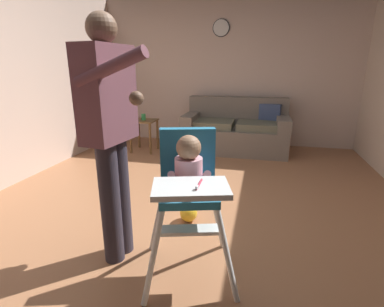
{
  "coord_description": "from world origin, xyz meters",
  "views": [
    {
      "loc": [
        0.63,
        -2.43,
        1.36
      ],
      "look_at": [
        0.21,
        -0.65,
        0.81
      ],
      "focal_mm": 27.27,
      "sensor_mm": 36.0,
      "label": 1
    }
  ],
  "objects_px": {
    "toy_ball": "(189,213)",
    "adult_standing": "(111,131)",
    "high_chair": "(189,179)",
    "couch": "(236,131)",
    "side_table": "(144,128)",
    "sippy_cup": "(144,117)",
    "wall_clock": "(221,28)"
  },
  "relations": [
    {
      "from": "toy_ball",
      "to": "adult_standing",
      "type": "bearing_deg",
      "value": -122.68
    },
    {
      "from": "high_chair",
      "to": "toy_ball",
      "type": "bearing_deg",
      "value": 177.88
    },
    {
      "from": "couch",
      "to": "side_table",
      "type": "xyz_separation_m",
      "value": [
        -1.47,
        -0.4,
        0.05
      ]
    },
    {
      "from": "couch",
      "to": "toy_ball",
      "type": "distance_m",
      "value": 2.51
    },
    {
      "from": "high_chair",
      "to": "adult_standing",
      "type": "bearing_deg",
      "value": -113.63
    },
    {
      "from": "side_table",
      "to": "sippy_cup",
      "type": "relative_size",
      "value": 5.2
    },
    {
      "from": "high_chair",
      "to": "toy_ball",
      "type": "xyz_separation_m",
      "value": [
        -0.17,
        0.66,
        -0.6
      ]
    },
    {
      "from": "high_chair",
      "to": "couch",
      "type": "bearing_deg",
      "value": 163.19
    },
    {
      "from": "adult_standing",
      "to": "couch",
      "type": "bearing_deg",
      "value": 86.88
    },
    {
      "from": "sippy_cup",
      "to": "side_table",
      "type": "bearing_deg",
      "value": -180.0
    },
    {
      "from": "adult_standing",
      "to": "sippy_cup",
      "type": "bearing_deg",
      "value": 115.92
    },
    {
      "from": "couch",
      "to": "sippy_cup",
      "type": "xyz_separation_m",
      "value": [
        -1.47,
        -0.4,
        0.24
      ]
    },
    {
      "from": "high_chair",
      "to": "sippy_cup",
      "type": "bearing_deg",
      "value": -168.64
    },
    {
      "from": "adult_standing",
      "to": "toy_ball",
      "type": "distance_m",
      "value": 1.12
    },
    {
      "from": "high_chair",
      "to": "toy_ball",
      "type": "distance_m",
      "value": 0.91
    },
    {
      "from": "toy_ball",
      "to": "sippy_cup",
      "type": "relative_size",
      "value": 1.6
    },
    {
      "from": "adult_standing",
      "to": "side_table",
      "type": "bearing_deg",
      "value": 115.95
    },
    {
      "from": "high_chair",
      "to": "wall_clock",
      "type": "bearing_deg",
      "value": 168.96
    },
    {
      "from": "side_table",
      "to": "wall_clock",
      "type": "distance_m",
      "value": 2.14
    },
    {
      "from": "couch",
      "to": "wall_clock",
      "type": "height_order",
      "value": "wall_clock"
    },
    {
      "from": "adult_standing",
      "to": "toy_ball",
      "type": "bearing_deg",
      "value": 64.81
    },
    {
      "from": "couch",
      "to": "wall_clock",
      "type": "distance_m",
      "value": 1.75
    },
    {
      "from": "adult_standing",
      "to": "high_chair",
      "type": "bearing_deg",
      "value": 0.16
    },
    {
      "from": "side_table",
      "to": "sippy_cup",
      "type": "distance_m",
      "value": 0.19
    },
    {
      "from": "toy_ball",
      "to": "couch",
      "type": "bearing_deg",
      "value": 85.49
    },
    {
      "from": "high_chair",
      "to": "wall_clock",
      "type": "xyz_separation_m",
      "value": [
        -0.33,
        3.63,
        1.3
      ]
    },
    {
      "from": "high_chair",
      "to": "side_table",
      "type": "relative_size",
      "value": 1.89
    },
    {
      "from": "couch",
      "to": "sippy_cup",
      "type": "bearing_deg",
      "value": -74.81
    },
    {
      "from": "couch",
      "to": "wall_clock",
      "type": "relative_size",
      "value": 5.86
    },
    {
      "from": "sippy_cup",
      "to": "wall_clock",
      "type": "relative_size",
      "value": 0.35
    },
    {
      "from": "sippy_cup",
      "to": "wall_clock",
      "type": "height_order",
      "value": "wall_clock"
    },
    {
      "from": "side_table",
      "to": "wall_clock",
      "type": "relative_size",
      "value": 1.81
    }
  ]
}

